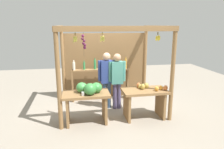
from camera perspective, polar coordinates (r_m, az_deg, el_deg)
ground_plane at (r=6.07m, az=-0.34°, el=-9.15°), size 12.00×12.00×0.00m
market_stall at (r=6.11m, az=-1.08°, el=4.34°), size 2.78×2.11×2.31m
fruit_counter_left at (r=5.05m, az=-6.70°, el=-5.98°), size 1.12×0.64×1.02m
fruit_counter_right at (r=5.37m, az=8.93°, el=-6.11°), size 1.12×0.64×0.90m
bottle_shelf_unit at (r=6.51m, az=-3.14°, el=-0.27°), size 1.78×0.22×1.35m
vendor_man at (r=5.81m, az=-1.47°, el=-0.26°), size 0.48×0.22×1.60m
vendor_woman at (r=5.78m, az=1.39°, el=-0.51°), size 0.48×0.21×1.57m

